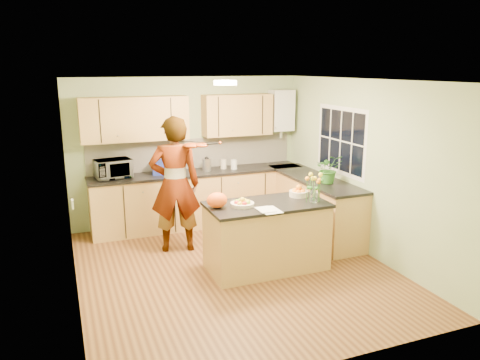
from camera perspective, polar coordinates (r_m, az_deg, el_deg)
name	(u,v)px	position (r m, az deg, el deg)	size (l,w,h in m)	color
floor	(234,269)	(6.43, -0.73, -10.79)	(4.50, 4.50, 0.00)	#532F17
ceiling	(233,80)	(5.86, -0.80, 12.07)	(4.00, 4.50, 0.02)	silver
wall_back	(188,151)	(8.12, -6.39, 3.57)	(4.00, 0.02, 2.50)	#92A878
wall_front	(327,237)	(4.08, 10.53, -6.83)	(4.00, 0.02, 2.50)	#92A878
wall_left	(69,194)	(5.66, -20.09, -1.65)	(0.02, 4.50, 2.50)	#92A878
wall_right	(364,167)	(6.96, 14.83, 1.51)	(0.02, 4.50, 2.50)	#92A878
back_counter	(199,198)	(8.04, -4.99, -2.20)	(3.64, 0.62, 0.94)	#A67A42
right_counter	(313,205)	(7.68, 8.94, -3.08)	(0.62, 2.24, 0.94)	#A67A42
splashback	(194,153)	(8.14, -5.67, 3.26)	(3.60, 0.02, 0.52)	silver
upper_cabinets	(179,117)	(7.83, -7.43, 7.60)	(3.20, 0.34, 0.70)	#A67A42
boiler	(281,110)	(8.49, 5.05, 8.44)	(0.40, 0.30, 0.86)	silver
window_right	(341,141)	(7.39, 12.19, 4.70)	(0.01, 1.30, 1.05)	silver
light_switch	(73,204)	(5.07, -19.74, -2.77)	(0.02, 0.09, 0.09)	silver
ceiling_lamp	(225,83)	(6.14, -1.81, 11.78)	(0.30, 0.30, 0.07)	#FFEABF
peninsula_island	(267,236)	(6.31, 3.25, -6.81)	(1.59, 0.82, 0.91)	#A67A42
fruit_dish	(242,203)	(6.02, 0.28, -2.79)	(0.31, 0.31, 0.11)	beige
orange_bowl	(299,192)	(6.51, 7.17, -1.42)	(0.26, 0.26, 0.15)	beige
flower_vase	(315,181)	(6.20, 9.09, -0.09)	(0.24, 0.24, 0.44)	silver
orange_bag	(217,200)	(5.94, -2.83, -2.47)	(0.27, 0.22, 0.20)	#FA5614
papers	(270,210)	(5.86, 3.65, -3.67)	(0.24, 0.32, 0.01)	silver
violinist	(175,185)	(6.83, -7.93, -0.58)	(0.73, 0.48, 1.99)	#DCA486
violin	(191,145)	(6.55, -5.94, 4.22)	(0.57, 0.23, 0.11)	#4A1204
microwave	(113,169)	(7.66, -15.21, 1.33)	(0.54, 0.37, 0.30)	silver
blue_box	(162,167)	(7.75, -9.43, 1.54)	(0.29, 0.22, 0.24)	navy
kettle	(207,164)	(7.93, -4.07, 1.95)	(0.15, 0.15, 0.28)	silver
jar_cream	(223,164)	(8.09, -2.03, 1.95)	(0.10, 0.10, 0.16)	beige
jar_white	(234,164)	(8.05, -0.74, 1.91)	(0.11, 0.11, 0.16)	silver
potted_plant	(329,169)	(7.17, 10.78, 1.34)	(0.40, 0.34, 0.44)	#306D24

